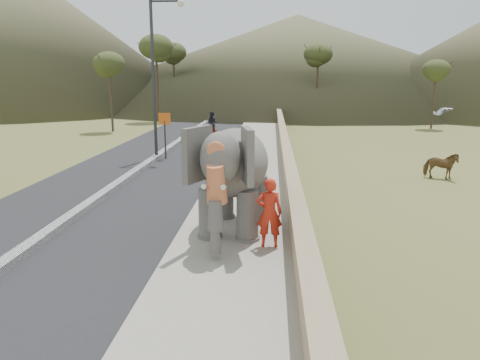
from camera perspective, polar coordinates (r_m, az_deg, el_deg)
name	(u,v)px	position (r m, az deg, el deg)	size (l,w,h in m)	color
ground	(230,255)	(11.55, -1.26, -9.07)	(160.00, 160.00, 0.00)	olive
road	(141,170)	(21.94, -12.01, 1.17)	(7.00, 120.00, 0.03)	black
median	(141,168)	(21.93, -12.03, 1.42)	(0.35, 120.00, 0.22)	black
walkway	(249,170)	(21.13, 1.14, 1.18)	(3.00, 120.00, 0.15)	#9E9687
parapet	(286,161)	(21.03, 5.65, 2.38)	(0.30, 120.00, 1.10)	tan
lamppost	(159,63)	(24.40, -9.85, 13.87)	(1.76, 0.36, 8.00)	#313137
signboard	(165,128)	(24.45, -9.16, 6.30)	(0.60, 0.08, 2.40)	#2D2D33
cow	(441,166)	(21.31, 23.26, 1.62)	(0.62, 1.37, 1.16)	brown
distant_car	(454,114)	(48.33, 24.62, 7.29)	(1.70, 4.23, 1.44)	silver
hill_far	(297,59)	(80.83, 6.93, 14.48)	(80.00, 80.00, 14.00)	brown
elephant_and_man	(235,177)	(12.63, -0.56, 0.36)	(2.48, 4.19, 2.90)	slate
motorcyclist	(213,128)	(32.31, -3.25, 6.34)	(0.91, 1.76, 1.89)	maroon
trees	(247,82)	(41.82, 0.84, 11.90)	(41.83, 44.69, 8.35)	#473828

